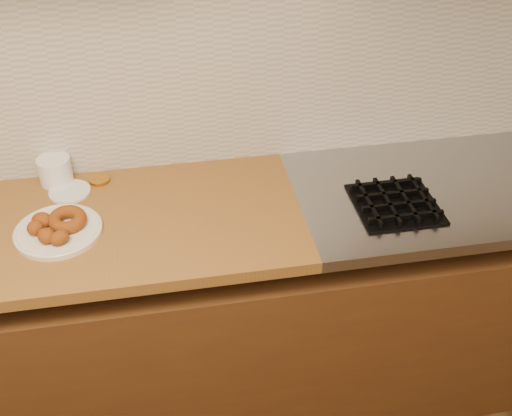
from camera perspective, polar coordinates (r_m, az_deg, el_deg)
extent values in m
cube|color=tan|center=(2.08, -11.84, 14.37)|extent=(4.00, 0.02, 2.70)
cube|color=#4E3012|center=(2.37, -8.85, -10.72)|extent=(3.60, 0.60, 0.77)
cube|color=#9EA0A5|center=(2.30, 19.64, 1.93)|extent=(1.30, 0.62, 0.04)
cube|color=#BCB8AA|center=(2.13, -11.33, 10.51)|extent=(3.60, 0.02, 0.60)
cube|color=black|center=(2.09, 12.26, 0.34)|extent=(0.26, 0.26, 0.01)
cube|color=black|center=(2.05, 9.97, 0.42)|extent=(0.01, 0.24, 0.02)
cube|color=black|center=(2.01, 13.19, -0.80)|extent=(0.24, 0.01, 0.02)
cube|color=black|center=(2.07, 11.54, 0.59)|extent=(0.01, 0.24, 0.02)
cube|color=black|center=(2.06, 12.60, 0.19)|extent=(0.24, 0.01, 0.02)
cube|color=black|center=(2.09, 13.08, 0.76)|extent=(0.01, 0.24, 0.02)
cube|color=black|center=(2.10, 12.03, 1.14)|extent=(0.24, 0.01, 0.02)
cube|color=black|center=(2.11, 14.59, 0.92)|extent=(0.01, 0.24, 0.02)
cube|color=black|center=(2.15, 11.49, 2.06)|extent=(0.24, 0.01, 0.02)
cylinder|color=silver|center=(2.01, -17.16, -1.99)|extent=(0.26, 0.26, 0.01)
torus|color=#8A3609|center=(2.01, -16.43, -0.99)|extent=(0.16, 0.16, 0.05)
ellipsoid|color=#8A3609|center=(2.03, -18.52, -1.02)|extent=(0.08, 0.08, 0.04)
ellipsoid|color=#8A3609|center=(2.00, -19.04, -1.67)|extent=(0.07, 0.07, 0.05)
ellipsoid|color=#8A3609|center=(1.96, -18.14, -2.36)|extent=(0.07, 0.07, 0.04)
ellipsoid|color=#8A3609|center=(1.94, -17.06, -2.54)|extent=(0.07, 0.07, 0.04)
cylinder|color=white|center=(2.23, -17.42, 3.21)|extent=(0.13, 0.13, 0.09)
cylinder|color=silver|center=(2.18, -16.23, 1.40)|extent=(0.14, 0.14, 0.01)
cylinder|color=#B97C21|center=(2.21, -13.74, 2.45)|extent=(0.08, 0.08, 0.01)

